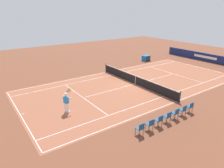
# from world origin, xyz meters

# --- Properties ---
(ground_plane) EXTENTS (60.00, 60.00, 0.00)m
(ground_plane) POSITION_xyz_m (0.00, 0.00, 0.00)
(ground_plane) COLOR brown
(court_slab) EXTENTS (24.20, 11.40, 0.00)m
(court_slab) POSITION_xyz_m (0.00, 0.00, 0.00)
(court_slab) COLOR #935138
(court_slab) RESTS_ON ground_plane
(court_line_markings) EXTENTS (23.85, 11.05, 0.01)m
(court_line_markings) POSITION_xyz_m (0.00, 0.00, 0.00)
(court_line_markings) COLOR white
(court_line_markings) RESTS_ON ground_plane
(tennis_net) EXTENTS (0.10, 11.70, 1.08)m
(tennis_net) POSITION_xyz_m (0.00, 0.00, 0.49)
(tennis_net) COLOR #2D2D33
(tennis_net) RESTS_ON ground_plane
(stadium_barrier) EXTENTS (0.26, 17.00, 1.24)m
(stadium_barrier) POSITION_xyz_m (-15.90, -0.00, 0.62)
(stadium_barrier) COLOR navy
(stadium_barrier) RESTS_ON ground_plane
(tennis_player_near) EXTENTS (0.91, 0.95, 1.70)m
(tennis_player_near) POSITION_xyz_m (8.74, 1.74, 0.93)
(tennis_player_near) COLOR white
(tennis_player_near) RESTS_ON ground_plane
(tennis_ball) EXTENTS (0.07, 0.07, 0.07)m
(tennis_ball) POSITION_xyz_m (5.46, -1.46, 0.03)
(tennis_ball) COLOR #CCE01E
(tennis_ball) RESTS_ON ground_plane
(spectator_chair_0) EXTENTS (0.44, 0.44, 0.88)m
(spectator_chair_0) POSITION_xyz_m (0.84, 7.41, 0.52)
(spectator_chair_0) COLOR #38383D
(spectator_chair_0) RESTS_ON ground_plane
(spectator_chair_1) EXTENTS (0.44, 0.44, 0.88)m
(spectator_chair_1) POSITION_xyz_m (1.72, 7.41, 0.52)
(spectator_chair_1) COLOR #38383D
(spectator_chair_1) RESTS_ON ground_plane
(spectator_chair_2) EXTENTS (0.44, 0.44, 0.88)m
(spectator_chair_2) POSITION_xyz_m (2.61, 7.41, 0.52)
(spectator_chair_2) COLOR #38383D
(spectator_chair_2) RESTS_ON ground_plane
(spectator_chair_3) EXTENTS (0.44, 0.44, 0.88)m
(spectator_chair_3) POSITION_xyz_m (3.49, 7.41, 0.52)
(spectator_chair_3) COLOR #38383D
(spectator_chair_3) RESTS_ON ground_plane
(spectator_chair_4) EXTENTS (0.44, 0.44, 0.88)m
(spectator_chair_4) POSITION_xyz_m (4.38, 7.41, 0.52)
(spectator_chair_4) COLOR #38383D
(spectator_chair_4) RESTS_ON ground_plane
(spectator_chair_5) EXTENTS (0.44, 0.44, 0.88)m
(spectator_chair_5) POSITION_xyz_m (5.26, 7.41, 0.52)
(spectator_chair_5) COLOR #38383D
(spectator_chair_5) RESTS_ON ground_plane
(spectator_chair_6) EXTENTS (0.44, 0.44, 0.88)m
(spectator_chair_6) POSITION_xyz_m (6.15, 7.41, 0.52)
(spectator_chair_6) COLOR #38383D
(spectator_chair_6) RESTS_ON ground_plane
(equipment_cart_tarped) EXTENTS (1.25, 0.84, 0.85)m
(equipment_cart_tarped) POSITION_xyz_m (-8.46, -7.00, 0.44)
(equipment_cart_tarped) COLOR #2D2D33
(equipment_cart_tarped) RESTS_ON ground_plane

